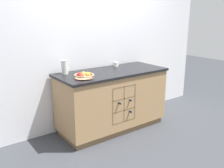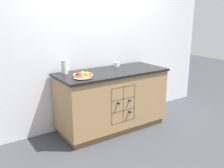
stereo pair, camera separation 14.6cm
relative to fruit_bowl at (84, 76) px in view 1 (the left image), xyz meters
name	(u,v)px [view 1 (the left image)]	position (x,y,z in m)	size (l,w,h in m)	color
ground_plane	(112,127)	(0.56, 0.15, -0.94)	(14.00, 14.00, 0.00)	#383A3F
back_wall	(97,43)	(0.56, 0.55, 0.33)	(4.40, 0.06, 2.55)	white
kitchen_island	(112,100)	(0.56, 0.14, -0.48)	(1.66, 0.73, 0.91)	brown
fruit_bowl	(84,76)	(0.00, 0.00, 0.00)	(0.26, 0.26, 0.09)	tan
white_pitcher	(65,67)	(-0.09, 0.38, 0.06)	(0.14, 0.10, 0.20)	silver
ceramic_mug	(116,64)	(0.80, 0.37, 0.00)	(0.11, 0.08, 0.08)	white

